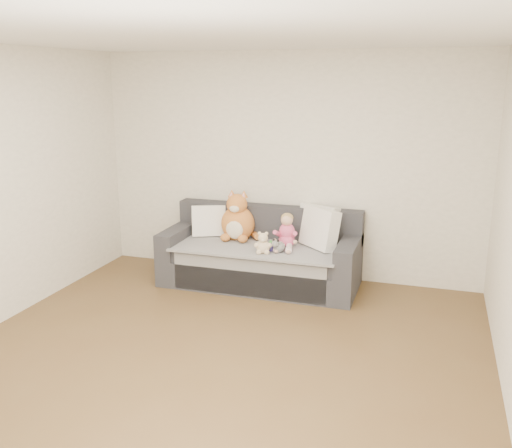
{
  "coord_description": "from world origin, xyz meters",
  "views": [
    {
      "loc": [
        1.65,
        -3.85,
        2.3
      ],
      "look_at": [
        -0.18,
        1.87,
        0.75
      ],
      "focal_mm": 40.0,
      "sensor_mm": 36.0,
      "label": 1
    }
  ],
  "objects_px": {
    "toddler": "(286,233)",
    "plush_cat": "(238,221)",
    "teddy_bear": "(263,245)",
    "sippy_cup": "(271,245)",
    "sofa": "(261,257)"
  },
  "relations": [
    {
      "from": "sofa",
      "to": "toddler",
      "type": "distance_m",
      "value": 0.45
    },
    {
      "from": "plush_cat",
      "to": "sippy_cup",
      "type": "xyz_separation_m",
      "value": [
        0.5,
        -0.34,
        -0.16
      ]
    },
    {
      "from": "plush_cat",
      "to": "teddy_bear",
      "type": "relative_size",
      "value": 2.48
    },
    {
      "from": "sofa",
      "to": "sippy_cup",
      "type": "bearing_deg",
      "value": -52.02
    },
    {
      "from": "toddler",
      "to": "sippy_cup",
      "type": "xyz_separation_m",
      "value": [
        -0.13,
        -0.18,
        -0.1
      ]
    },
    {
      "from": "sofa",
      "to": "toddler",
      "type": "height_order",
      "value": "toddler"
    },
    {
      "from": "sofa",
      "to": "plush_cat",
      "type": "distance_m",
      "value": 0.51
    },
    {
      "from": "toddler",
      "to": "teddy_bear",
      "type": "distance_m",
      "value": 0.35
    },
    {
      "from": "teddy_bear",
      "to": "sofa",
      "type": "bearing_deg",
      "value": 94.51
    },
    {
      "from": "plush_cat",
      "to": "sofa",
      "type": "bearing_deg",
      "value": -21.53
    },
    {
      "from": "toddler",
      "to": "plush_cat",
      "type": "height_order",
      "value": "plush_cat"
    },
    {
      "from": "sippy_cup",
      "to": "plush_cat",
      "type": "bearing_deg",
      "value": 145.77
    },
    {
      "from": "toddler",
      "to": "sippy_cup",
      "type": "distance_m",
      "value": 0.24
    },
    {
      "from": "teddy_bear",
      "to": "sippy_cup",
      "type": "height_order",
      "value": "teddy_bear"
    },
    {
      "from": "sofa",
      "to": "teddy_bear",
      "type": "xyz_separation_m",
      "value": [
        0.13,
        -0.34,
        0.26
      ]
    }
  ]
}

